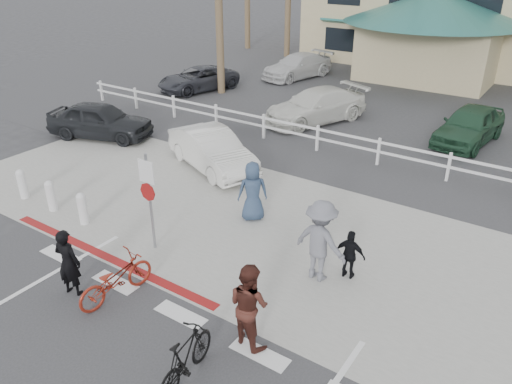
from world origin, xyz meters
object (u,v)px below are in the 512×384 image
Objects in this scene: car_red_compact at (100,120)px; sign_post at (150,197)px; bike_red at (116,279)px; bike_black at (186,358)px; car_white_sedan at (212,150)px.

sign_post is at bearing -141.14° from car_red_compact.
bike_red is at bearing -68.69° from sign_post.
bike_red is 1.09× the size of bike_black.
bike_black is at bearing -143.29° from car_red_compact.
car_white_sedan is at bearing 111.90° from sign_post.
bike_black is (3.56, -2.84, -0.94)m from sign_post.
sign_post is at bearing -135.74° from car_white_sedan.
bike_black is 0.41× the size of car_red_compact.
bike_black is at bearing -121.94° from car_white_sedan.
bike_red is 10.68m from car_red_compact.
sign_post is at bearing -46.93° from bike_black.
car_white_sedan reaches higher than bike_red.
car_red_compact is at bearing -42.70° from bike_black.
sign_post is 4.65m from bike_black.
bike_red is 0.45× the size of car_white_sedan.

